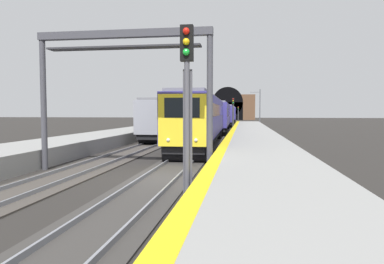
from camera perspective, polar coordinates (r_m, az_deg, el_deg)
name	(u,v)px	position (r m, az deg, el deg)	size (l,w,h in m)	color
ground_plane	(162,179)	(15.16, -4.91, -7.61)	(320.00, 320.00, 0.00)	#282623
platform_right	(263,170)	(14.69, 11.53, -6.04)	(112.00, 4.29, 0.99)	gray
platform_right_edge_strip	(217,157)	(14.64, 4.11, -4.04)	(112.00, 0.50, 0.01)	yellow
track_main_line	(162,178)	(15.15, -4.91, -7.45)	(160.00, 2.62, 0.21)	#383533
track_adjacent_line	(67,175)	(16.69, -19.77, -6.64)	(160.00, 2.78, 0.21)	#423D38
train_main_approaching	(224,115)	(60.69, 5.16, 2.83)	(85.14, 3.13, 4.17)	navy
train_adjacent_platform	(195,115)	(56.82, 0.51, 2.74)	(56.60, 3.18, 4.96)	gray
railway_signal_near	(187,99)	(10.40, -0.83, 5.47)	(0.39, 0.38, 5.40)	#4C4C54
railway_signal_mid	(233,110)	(56.01, 6.71, 3.51)	(0.39, 0.38, 5.11)	#38383D
railway_signal_far	(238,112)	(109.59, 7.55, 3.25)	(0.39, 0.38, 4.62)	#38383D
overhead_signal_gantry	(123,65)	(17.03, -11.14, 10.64)	(0.70, 8.46, 6.68)	#3F3F47
tunnel_portal	(228,107)	(125.57, 5.85, 4.04)	(2.94, 19.17, 11.66)	brown
catenary_mast_near	(260,107)	(74.68, 10.98, 4.04)	(0.22, 2.14, 7.59)	#595B60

